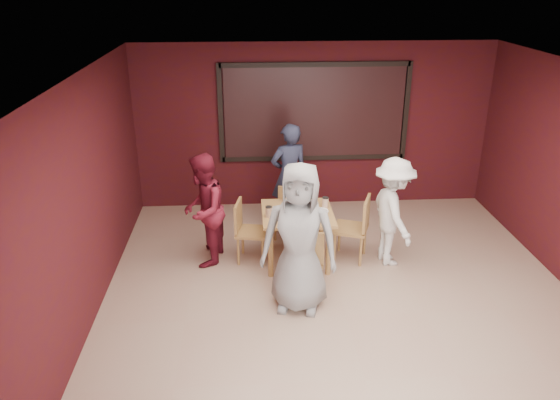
{
  "coord_description": "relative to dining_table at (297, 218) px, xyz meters",
  "views": [
    {
      "loc": [
        -1.14,
        -5.45,
        3.83
      ],
      "look_at": [
        -0.71,
        1.38,
        0.95
      ],
      "focal_mm": 35.0,
      "sensor_mm": 36.0,
      "label": 1
    }
  ],
  "objects": [
    {
      "name": "chair_left",
      "position": [
        -0.7,
        0.1,
        -0.17
      ],
      "size": [
        0.5,
        0.5,
        0.89
      ],
      "color": "#A88741",
      "rests_on": "floor"
    },
    {
      "name": "chair_right",
      "position": [
        0.84,
        0.02,
        -0.14
      ],
      "size": [
        0.59,
        0.59,
        0.95
      ],
      "color": "#A88741",
      "rests_on": "floor"
    },
    {
      "name": "window_blinds",
      "position": [
        0.47,
        2.07,
        0.97
      ],
      "size": [
        3.0,
        0.02,
        1.5
      ],
      "primitive_type": "cube",
      "color": "black"
    },
    {
      "name": "diner_left",
      "position": [
        -1.29,
        0.08,
        0.12
      ],
      "size": [
        0.72,
        0.86,
        1.6
      ],
      "primitive_type": "imported",
      "rotation": [
        0.0,
        0.0,
        -1.73
      ],
      "color": "maroon",
      "rests_on": "floor"
    },
    {
      "name": "floor",
      "position": [
        0.47,
        -1.38,
        -0.68
      ],
      "size": [
        7.0,
        7.0,
        0.0
      ],
      "primitive_type": "plane",
      "color": "tan",
      "rests_on": "ground"
    },
    {
      "name": "diner_back",
      "position": [
        -0.02,
        1.26,
        0.17
      ],
      "size": [
        0.71,
        0.57,
        1.69
      ],
      "primitive_type": "imported",
      "rotation": [
        0.0,
        0.0,
        3.45
      ],
      "color": "#292F49",
      "rests_on": "floor"
    },
    {
      "name": "diner_front",
      "position": [
        -0.08,
        -1.12,
        0.26
      ],
      "size": [
        1.02,
        0.78,
        1.86
      ],
      "primitive_type": "imported",
      "rotation": [
        0.0,
        0.0,
        -0.22
      ],
      "color": "gray",
      "rests_on": "floor"
    },
    {
      "name": "chair_back",
      "position": [
        -0.06,
        0.83,
        -0.24
      ],
      "size": [
        0.47,
        0.47,
        0.78
      ],
      "color": "#A88741",
      "rests_on": "floor"
    },
    {
      "name": "chair_front",
      "position": [
        0.04,
        -0.83,
        -0.15
      ],
      "size": [
        0.52,
        0.52,
        0.92
      ],
      "color": "#A88741",
      "rests_on": "floor"
    },
    {
      "name": "diner_right",
      "position": [
        1.31,
        -0.09,
        0.1
      ],
      "size": [
        0.71,
        1.07,
        1.54
      ],
      "primitive_type": "imported",
      "rotation": [
        0.0,
        0.0,
        1.72
      ],
      "color": "white",
      "rests_on": "floor"
    },
    {
      "name": "dining_table",
      "position": [
        0.0,
        0.0,
        0.0
      ],
      "size": [
        0.98,
        0.98,
        0.92
      ],
      "color": "#B28A49",
      "rests_on": "floor"
    }
  ]
}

